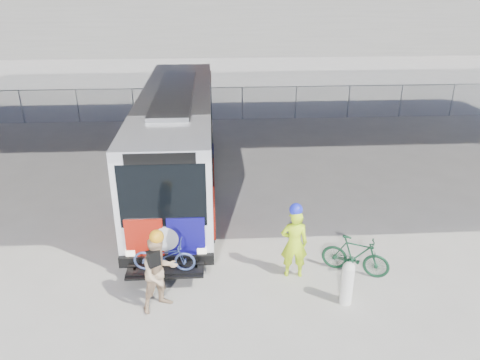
{
  "coord_description": "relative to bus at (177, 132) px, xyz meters",
  "views": [
    {
      "loc": [
        -0.67,
        -13.42,
        7.53
      ],
      "look_at": [
        0.14,
        -0.05,
        1.6
      ],
      "focal_mm": 35.0,
      "sensor_mm": 36.0,
      "label": 1
    }
  ],
  "objects": [
    {
      "name": "bike_parked",
      "position": [
        5.09,
        -6.33,
        -1.56
      ],
      "size": [
        1.87,
        1.28,
        1.1
      ],
      "primitive_type": "imported",
      "rotation": [
        0.0,
        0.0,
        1.11
      ],
      "color": "#133D25",
      "rests_on": "ground"
    },
    {
      "name": "chainlink_fence",
      "position": [
        2.0,
        8.58,
        -0.69
      ],
      "size": [
        30.0,
        0.06,
        30.0
      ],
      "color": "gray",
      "rests_on": "ground"
    },
    {
      "name": "overpass",
      "position": [
        2.0,
        0.58,
        4.44
      ],
      "size": [
        40.0,
        16.0,
        7.95
      ],
      "color": "#605E59",
      "rests_on": "ground"
    },
    {
      "name": "cyclist_tan",
      "position": [
        -0.03,
        -7.45,
        -1.09
      ],
      "size": [
        1.21,
        1.16,
        2.16
      ],
      "rotation": [
        0.0,
        0.0,
        0.61
      ],
      "color": "tan",
      "rests_on": "ground"
    },
    {
      "name": "bus",
      "position": [
        0.0,
        0.0,
        0.0
      ],
      "size": [
        2.67,
        12.91,
        3.69
      ],
      "color": "silver",
      "rests_on": "ground"
    },
    {
      "name": "cyclist_hivis",
      "position": [
        3.4,
        -6.33,
        -1.06
      ],
      "size": [
        0.75,
        0.51,
        2.17
      ],
      "rotation": [
        0.0,
        0.0,
        3.09
      ],
      "color": "#CDFF1A",
      "rests_on": "ground"
    },
    {
      "name": "ground",
      "position": [
        2.0,
        -3.42,
        -2.11
      ],
      "size": [
        160.0,
        160.0,
        0.0
      ],
      "primitive_type": "plane",
      "color": "#9E9991",
      "rests_on": "ground"
    },
    {
      "name": "bollard",
      "position": [
        4.52,
        -7.58,
        -1.48
      ],
      "size": [
        0.31,
        0.31,
        1.18
      ],
      "color": "white",
      "rests_on": "ground"
    }
  ]
}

